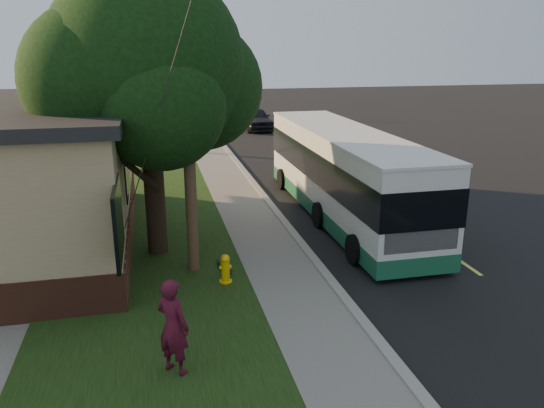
{
  "coord_description": "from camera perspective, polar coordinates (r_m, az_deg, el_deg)",
  "views": [
    {
      "loc": [
        -4.22,
        -12.16,
        5.81
      ],
      "look_at": [
        -1.0,
        1.75,
        1.5
      ],
      "focal_mm": 35.0,
      "sensor_mm": 36.0,
      "label": 1
    }
  ],
  "objects": [
    {
      "name": "bare_tree_far",
      "position": [
        42.35,
        -11.57,
        11.31
      ],
      "size": [
        1.38,
        1.21,
        4.03
      ],
      "color": "black",
      "rests_on": "grass_verge"
    },
    {
      "name": "fire_hydrant",
      "position": [
        13.39,
        -5.04,
        -6.94
      ],
      "size": [
        0.32,
        0.32,
        0.74
      ],
      "color": "yellow",
      "rests_on": "grass_verge"
    },
    {
      "name": "road",
      "position": [
        24.33,
        7.1,
        2.87
      ],
      "size": [
        8.0,
        80.0,
        0.01
      ],
      "primitive_type": "cube",
      "color": "black",
      "rests_on": "ground"
    },
    {
      "name": "leafy_tree",
      "position": [
        14.82,
        -13.24,
        13.89
      ],
      "size": [
        6.3,
        6.0,
        7.8
      ],
      "color": "black",
      "rests_on": "grass_verge"
    },
    {
      "name": "dumpster",
      "position": [
        19.22,
        -24.49,
        -0.09
      ],
      "size": [
        1.74,
        1.48,
        1.36
      ],
      "color": "black",
      "rests_on": "building_lot"
    },
    {
      "name": "grass_verge",
      "position": [
        22.9,
        -13.33,
        1.73
      ],
      "size": [
        5.0,
        80.0,
        0.07
      ],
      "primitive_type": "cube",
      "color": "black",
      "rests_on": "ground"
    },
    {
      "name": "skateboard_main",
      "position": [
        14.32,
        -5.12,
        -6.61
      ],
      "size": [
        0.3,
        0.93,
        0.09
      ],
      "color": "black",
      "rests_on": "grass_verge"
    },
    {
      "name": "traffic_signal",
      "position": [
        46.47,
        -7.4,
        13.4
      ],
      "size": [
        0.18,
        0.22,
        5.5
      ],
      "color": "#2D2D30",
      "rests_on": "ground"
    },
    {
      "name": "sidewalk",
      "position": [
        23.12,
        -4.63,
        2.3
      ],
      "size": [
        2.0,
        80.0,
        0.08
      ],
      "primitive_type": "cube",
      "color": "slate",
      "rests_on": "ground"
    },
    {
      "name": "ground",
      "position": [
        14.12,
        5.6,
        -7.58
      ],
      "size": [
        120.0,
        120.0,
        0.0
      ],
      "primitive_type": "plane",
      "color": "black",
      "rests_on": "ground"
    },
    {
      "name": "transit_bus",
      "position": [
        18.39,
        7.75,
        3.45
      ],
      "size": [
        2.57,
        11.15,
        3.02
      ],
      "color": "silver",
      "rests_on": "ground"
    },
    {
      "name": "bare_tree_near",
      "position": [
        30.39,
        -11.76,
        9.54
      ],
      "size": [
        1.38,
        1.21,
        4.31
      ],
      "color": "black",
      "rests_on": "grass_verge"
    },
    {
      "name": "skateboarder",
      "position": [
        9.86,
        -10.6,
        -12.8
      ],
      "size": [
        0.79,
        0.78,
        1.83
      ],
      "primitive_type": "imported",
      "rotation": [
        0.0,
        0.0,
        2.39
      ],
      "color": "#450D1E",
      "rests_on": "grass_verge"
    },
    {
      "name": "curb",
      "position": [
        23.28,
        -2.2,
        2.49
      ],
      "size": [
        0.25,
        80.0,
        0.12
      ],
      "primitive_type": "cube",
      "color": "gray",
      "rests_on": "ground"
    },
    {
      "name": "utility_pole",
      "position": [
        13.23,
        -9.23,
        11.48
      ],
      "size": [
        2.86,
        3.21,
        9.07
      ],
      "color": "#473321",
      "rests_on": "ground"
    },
    {
      "name": "distant_car",
      "position": [
        37.98,
        -1.88,
        9.21
      ],
      "size": [
        2.18,
        4.8,
        1.6
      ],
      "primitive_type": "imported",
      "rotation": [
        0.0,
        0.0,
        0.06
      ],
      "color": "black",
      "rests_on": "ground"
    }
  ]
}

